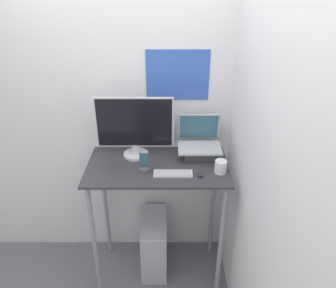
% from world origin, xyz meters
% --- Properties ---
extents(wall_back, '(6.00, 0.06, 2.60)m').
position_xyz_m(wall_back, '(0.00, 0.67, 1.30)').
color(wall_back, silver).
rests_on(wall_back, ground_plane).
extents(wall_side_right, '(0.05, 6.00, 2.60)m').
position_xyz_m(wall_side_right, '(0.62, 0.00, 1.30)').
color(wall_side_right, silver).
rests_on(wall_side_right, ground_plane).
extents(desk, '(1.07, 0.59, 1.13)m').
position_xyz_m(desk, '(0.00, 0.29, 0.94)').
color(desk, '#333338').
rests_on(desk, ground_plane).
extents(laptop, '(0.34, 0.27, 0.31)m').
position_xyz_m(laptop, '(0.33, 0.45, 1.21)').
color(laptop, '#4C4C51').
rests_on(laptop, desk).
extents(monitor, '(0.59, 0.20, 0.49)m').
position_xyz_m(monitor, '(-0.18, 0.44, 1.37)').
color(monitor, silver).
rests_on(monitor, desk).
extents(keyboard, '(0.28, 0.09, 0.02)m').
position_xyz_m(keyboard, '(0.12, 0.16, 1.14)').
color(keyboard, silver).
rests_on(keyboard, desk).
extents(mouse, '(0.03, 0.05, 0.02)m').
position_xyz_m(mouse, '(0.31, 0.13, 1.14)').
color(mouse, '#262626').
rests_on(mouse, desk).
extents(cell_phone, '(0.08, 0.08, 0.15)m').
position_xyz_m(cell_phone, '(-0.09, 0.21, 1.17)').
color(cell_phone, '#4C4C51').
rests_on(cell_phone, desk).
extents(computer_tower, '(0.22, 0.47, 0.52)m').
position_xyz_m(computer_tower, '(-0.04, 0.36, 0.26)').
color(computer_tower, silver).
rests_on(computer_tower, ground_plane).
extents(mug, '(0.09, 0.09, 0.10)m').
position_xyz_m(mug, '(0.46, 0.19, 1.18)').
color(mug, white).
rests_on(mug, desk).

